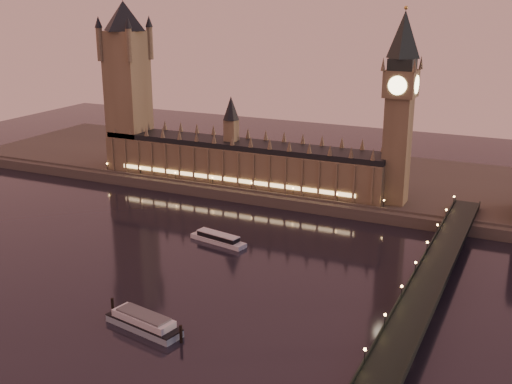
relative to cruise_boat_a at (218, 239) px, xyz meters
The scene contains 8 objects.
ground 41.78m from the cruise_boat_a, 73.63° to the right, with size 700.00×700.00×0.00m, color black.
far_embankment 131.76m from the cruise_boat_a, 71.52° to the left, with size 560.00×130.00×6.00m, color #423D35.
palace_of_westminster 87.99m from the cruise_boat_a, 109.31° to the left, with size 180.00×26.62×52.00m.
victoria_tower 149.41m from the cruise_boat_a, 143.20° to the left, with size 31.68×31.68×118.00m.
big_ben 121.23m from the cruise_boat_a, 50.92° to the left, with size 17.68×17.68×104.00m.
westminster_bridge 110.90m from the cruise_boat_a, 21.17° to the right, with size 13.20×260.00×15.30m.
cruise_boat_a is the anchor object (origin of this frame).
moored_barge 87.07m from the cruise_boat_a, 79.37° to the right, with size 35.19×14.53×6.57m.
Camera 1 is at (128.55, -214.75, 114.86)m, focal length 45.00 mm.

